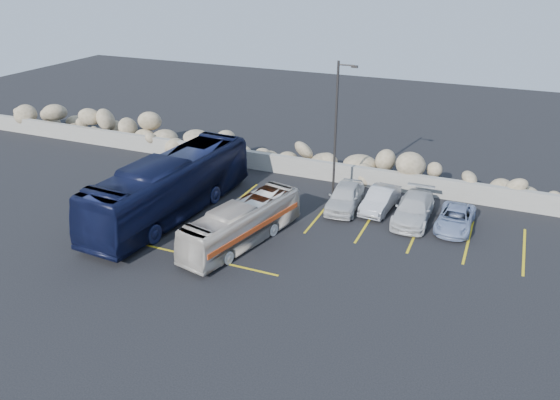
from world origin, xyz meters
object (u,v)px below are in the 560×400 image
at_px(tour_coach, 170,186).
at_px(car_d, 455,219).
at_px(lamppost, 337,128).
at_px(car_c, 414,209).
at_px(car_a, 345,197).
at_px(car_b, 380,200).
at_px(vintage_bus, 242,223).

xyz_separation_m(tour_coach, car_d, (14.61, 4.42, -1.13)).
xyz_separation_m(lamppost, car_c, (4.90, -1.21, -3.64)).
distance_m(tour_coach, car_a, 9.73).
bearing_deg(tour_coach, car_a, 31.77).
bearing_deg(car_b, tour_coach, -149.09).
bearing_deg(vintage_bus, car_d, 44.28).
xyz_separation_m(car_b, car_d, (4.17, -0.70, -0.09)).
bearing_deg(lamppost, car_b, -11.79).
relative_size(lamppost, vintage_bus, 1.05).
bearing_deg(car_c, car_d, -2.89).
xyz_separation_m(car_c, car_d, (2.20, -0.09, -0.12)).
xyz_separation_m(vintage_bus, car_d, (9.53, 5.84, -0.53)).
height_order(vintage_bus, car_c, vintage_bus).
relative_size(car_c, car_d, 1.18).
bearing_deg(car_d, vintage_bus, -147.13).
distance_m(vintage_bus, car_a, 6.92).
bearing_deg(car_b, car_d, -4.66).
bearing_deg(vintage_bus, car_a, 72.66).
relative_size(lamppost, car_c, 1.78).
bearing_deg(lamppost, car_c, -13.89).
xyz_separation_m(vintage_bus, car_a, (3.47, 5.97, -0.36)).
bearing_deg(vintage_bus, tour_coach, 177.21).
distance_m(lamppost, car_c, 6.22).
xyz_separation_m(car_a, car_d, (6.06, -0.14, -0.17)).
relative_size(lamppost, car_b, 2.11).
relative_size(car_b, car_c, 0.84).
height_order(vintage_bus, tour_coach, tour_coach).
relative_size(lamppost, car_a, 1.93).
relative_size(tour_coach, car_b, 3.15).
distance_m(lamppost, vintage_bus, 8.21).
distance_m(lamppost, tour_coach, 9.81).
relative_size(vintage_bus, car_c, 1.70).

